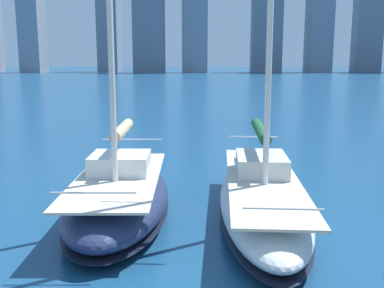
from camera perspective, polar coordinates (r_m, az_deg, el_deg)
name	(u,v)px	position (r m, az deg, el deg)	size (l,w,h in m)	color
city_skyline	(217,12)	(167.60, 3.23, 16.45)	(170.25, 22.51, 54.36)	slate
sailboat_forest	(262,195)	(13.09, 8.89, -6.39)	(2.68, 9.12, 11.14)	silver
sailboat_tan	(119,195)	(12.96, -9.25, -6.37)	(3.04, 7.13, 11.81)	navy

